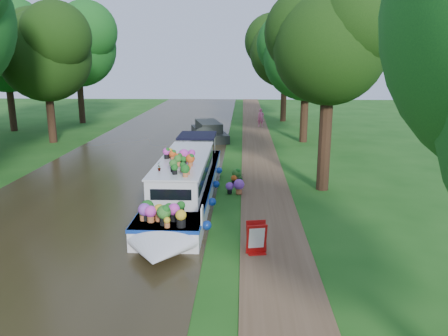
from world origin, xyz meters
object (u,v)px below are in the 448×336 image
plant_boat (185,182)px  pedestrian_pink (261,118)px  second_boat (209,132)px  sandwich_board (256,239)px

plant_boat → pedestrian_pink: size_ratio=8.62×
pedestrian_pink → plant_boat: bearing=-101.9°
pedestrian_pink → second_boat: bearing=-124.7°
second_boat → pedestrian_pink: (4.13, 6.27, 0.28)m
plant_boat → sandwich_board: (2.84, -4.99, -0.38)m
sandwich_board → pedestrian_pink: pedestrian_pink is taller
plant_boat → second_boat: size_ratio=1.91×
second_boat → plant_boat: bearing=-103.9°
sandwich_board → second_boat: bearing=87.6°
sandwich_board → pedestrian_pink: 26.22m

